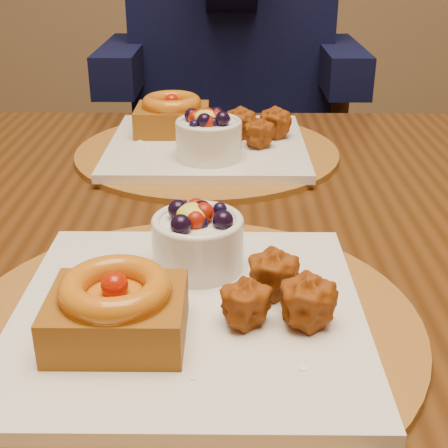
{
  "coord_description": "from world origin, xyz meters",
  "views": [
    {
      "loc": [
        -0.05,
        -0.56,
        1.05
      ],
      "look_at": [
        -0.05,
        -0.08,
        0.83
      ],
      "focal_mm": 50.0,
      "sensor_mm": 36.0,
      "label": 1
    }
  ],
  "objects": [
    {
      "name": "chair_far",
      "position": [
        0.03,
        0.76,
        0.46
      ],
      "size": [
        0.41,
        0.41,
        0.83
      ],
      "rotation": [
        0.0,
        0.0,
        0.03
      ],
      "color": "black",
      "rests_on": "ground"
    },
    {
      "name": "place_setting_near",
      "position": [
        -0.08,
        -0.13,
        0.78
      ],
      "size": [
        0.38,
        0.38,
        0.08
      ],
      "color": "brown",
      "rests_on": "dining_table"
    },
    {
      "name": "dining_table",
      "position": [
        -0.08,
        0.09,
        0.68
      ],
      "size": [
        1.6,
        0.9,
        0.76
      ],
      "color": "#371C0A",
      "rests_on": "ground"
    },
    {
      "name": "place_setting_far",
      "position": [
        -0.08,
        0.3,
        0.78
      ],
      "size": [
        0.38,
        0.38,
        0.09
      ],
      "color": "brown",
      "rests_on": "dining_table"
    }
  ]
}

